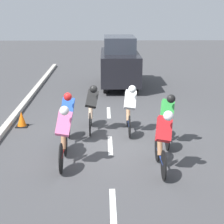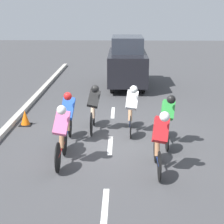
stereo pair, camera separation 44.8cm
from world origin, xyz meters
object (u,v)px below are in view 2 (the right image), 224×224
(cyclist_blue, at_px, (68,116))
(cyclist_pink, at_px, (61,133))
(cyclist_white, at_px, (131,107))
(support_car, at_px, (127,62))
(cyclist_green, at_px, (167,118))
(cyclist_black, at_px, (93,106))
(cyclist_red, at_px, (160,139))
(traffic_cone, at_px, (25,118))

(cyclist_blue, relative_size, cyclist_pink, 0.94)
(cyclist_white, relative_size, support_car, 0.41)
(cyclist_pink, distance_m, support_car, 9.02)
(cyclist_blue, distance_m, cyclist_white, 2.00)
(cyclist_pink, height_order, cyclist_white, cyclist_pink)
(cyclist_green, bearing_deg, cyclist_blue, -0.07)
(cyclist_black, bearing_deg, cyclist_green, 151.68)
(cyclist_blue, relative_size, cyclist_white, 0.97)
(cyclist_red, height_order, cyclist_pink, cyclist_pink)
(cyclist_black, height_order, support_car, support_car)
(support_car, bearing_deg, cyclist_pink, 79.37)
(cyclist_pink, relative_size, traffic_cone, 3.52)
(traffic_cone, bearing_deg, cyclist_blue, 134.80)
(cyclist_pink, bearing_deg, cyclist_white, -126.08)
(cyclist_pink, bearing_deg, cyclist_green, -152.72)
(cyclist_white, bearing_deg, cyclist_black, -6.72)
(cyclist_black, xyz_separation_m, cyclist_pink, (0.57, 2.47, 0.02))
(cyclist_black, height_order, cyclist_pink, cyclist_pink)
(support_car, distance_m, traffic_cone, 6.81)
(cyclist_blue, bearing_deg, support_car, -102.81)
(cyclist_white, bearing_deg, traffic_cone, -10.80)
(cyclist_white, distance_m, support_car, 6.54)
(cyclist_green, distance_m, cyclist_white, 1.35)
(cyclist_blue, distance_m, cyclist_green, 2.68)
(cyclist_black, xyz_separation_m, traffic_cone, (2.22, -0.51, -0.54))
(cyclist_red, height_order, cyclist_white, cyclist_red)
(cyclist_red, bearing_deg, cyclist_pink, -9.31)
(traffic_cone, bearing_deg, cyclist_pink, 118.93)
(cyclist_red, distance_m, traffic_cone, 5.18)
(cyclist_black, distance_m, traffic_cone, 2.34)
(cyclist_blue, distance_m, cyclist_pink, 1.36)
(cyclist_red, height_order, traffic_cone, cyclist_red)
(cyclist_red, bearing_deg, cyclist_white, -78.12)
(cyclist_blue, xyz_separation_m, support_car, (-1.71, -7.50, 0.33))
(cyclist_red, relative_size, cyclist_white, 1.02)
(cyclist_red, xyz_separation_m, cyclist_pink, (2.27, -0.37, -0.00))
(cyclist_white, height_order, traffic_cone, cyclist_white)
(cyclist_black, bearing_deg, traffic_cone, -12.84)
(cyclist_blue, relative_size, cyclist_green, 0.95)
(cyclist_white, distance_m, traffic_cone, 3.45)
(cyclist_black, relative_size, cyclist_red, 1.00)
(cyclist_black, relative_size, traffic_cone, 3.45)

